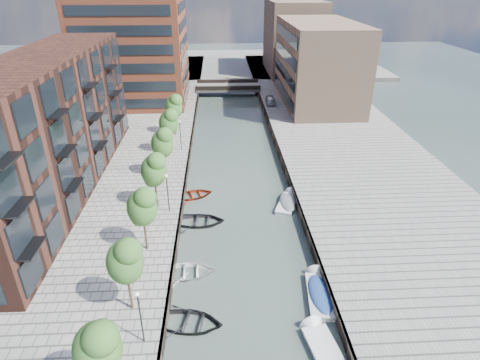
{
  "coord_description": "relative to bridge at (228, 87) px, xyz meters",
  "views": [
    {
      "loc": [
        -1.97,
        -10.68,
        22.24
      ],
      "look_at": [
        0.0,
        25.66,
        3.5
      ],
      "focal_mm": 30.0,
      "sensor_mm": 36.0,
      "label": 1
    }
  ],
  "objects": [
    {
      "name": "motorboat_3",
      "position": [
        5.45,
        -59.31,
        -1.18
      ],
      "size": [
        2.34,
        5.39,
        1.74
      ],
      "color": "silver",
      "rests_on": "ground"
    },
    {
      "name": "sloop_4",
      "position": [
        -4.21,
        -48.86,
        -1.39
      ],
      "size": [
        5.28,
        3.86,
        1.07
      ],
      "primitive_type": "imported",
      "rotation": [
        0.0,
        0.0,
        1.53
      ],
      "color": "#232225",
      "rests_on": "ground"
    },
    {
      "name": "car",
      "position": [
        7.5,
        -11.14,
        0.33
      ],
      "size": [
        1.78,
        4.27,
        1.44
      ],
      "primitive_type": "imported",
      "rotation": [
        0.0,
        0.0,
        -0.02
      ],
      "color": "#9A9C9E",
      "rests_on": "quay_right"
    },
    {
      "name": "lamp_0",
      "position": [
        -7.2,
        -64.0,
        2.12
      ],
      "size": [
        0.24,
        0.24,
        4.12
      ],
      "color": "black",
      "rests_on": "quay_left"
    },
    {
      "name": "tree_2",
      "position": [
        -8.5,
        -54.0,
        3.92
      ],
      "size": [
        2.5,
        2.5,
        5.95
      ],
      "color": "#382619",
      "rests_on": "quay_left"
    },
    {
      "name": "quay_right",
      "position": [
        16.0,
        -32.0,
        -0.89
      ],
      "size": [
        20.0,
        140.0,
        1.0
      ],
      "primitive_type": "cube",
      "color": "gray",
      "rests_on": "ground"
    },
    {
      "name": "tree_0",
      "position": [
        -8.5,
        -68.0,
        3.92
      ],
      "size": [
        2.5,
        2.5,
        5.95
      ],
      "color": "#382619",
      "rests_on": "quay_left"
    },
    {
      "name": "quay_wall_left",
      "position": [
        -6.1,
        -32.0,
        -0.89
      ],
      "size": [
        0.25,
        140.0,
        1.0
      ],
      "primitive_type": "cube",
      "color": "#332823",
      "rests_on": "ground"
    },
    {
      "name": "far_closure",
      "position": [
        0.0,
        28.0,
        -0.89
      ],
      "size": [
        80.0,
        40.0,
        1.0
      ],
      "primitive_type": "cube",
      "color": "gray",
      "rests_on": "ground"
    },
    {
      "name": "tree_1",
      "position": [
        -8.5,
        -61.0,
        3.92
      ],
      "size": [
        2.5,
        2.5,
        5.95
      ],
      "color": "#382619",
      "rests_on": "quay_left"
    },
    {
      "name": "apartment_block",
      "position": [
        -20.0,
        -42.0,
        6.61
      ],
      "size": [
        8.0,
        38.0,
        14.0
      ],
      "primitive_type": "cube",
      "color": "#311913",
      "rests_on": "quay_left"
    },
    {
      "name": "tree_6",
      "position": [
        -8.5,
        -26.0,
        3.92
      ],
      "size": [
        2.5,
        2.5,
        5.95
      ],
      "color": "#382619",
      "rests_on": "quay_left"
    },
    {
      "name": "motorboat_4",
      "position": [
        5.26,
        -45.43,
        -1.19
      ],
      "size": [
        3.28,
        5.15,
        1.62
      ],
      "color": "white",
      "rests_on": "ground"
    },
    {
      "name": "tree_4",
      "position": [
        -8.5,
        -40.0,
        3.92
      ],
      "size": [
        2.5,
        2.5,
        5.95
      ],
      "color": "#382619",
      "rests_on": "quay_left"
    },
    {
      "name": "sloop_1",
      "position": [
        -4.46,
        -61.92,
        -1.39
      ],
      "size": [
        5.58,
        4.47,
        1.03
      ],
      "primitive_type": "imported",
      "rotation": [
        0.0,
        0.0,
        1.37
      ],
      "color": "black",
      "rests_on": "ground"
    },
    {
      "name": "bridge",
      "position": [
        0.0,
        0.0,
        0.0
      ],
      "size": [
        13.0,
        6.0,
        1.3
      ],
      "color": "gray",
      "rests_on": "ground"
    },
    {
      "name": "lamp_2",
      "position": [
        -7.2,
        -32.0,
        2.12
      ],
      "size": [
        0.24,
        0.24,
        4.12
      ],
      "color": "black",
      "rests_on": "quay_left"
    },
    {
      "name": "tree_3",
      "position": [
        -8.5,
        -47.0,
        3.92
      ],
      "size": [
        2.5,
        2.5,
        5.95
      ],
      "color": "#382619",
      "rests_on": "quay_left"
    },
    {
      "name": "lamp_1",
      "position": [
        -7.2,
        -48.0,
        2.12
      ],
      "size": [
        0.24,
        0.24,
        4.12
      ],
      "color": "black",
      "rests_on": "quay_left"
    },
    {
      "name": "tan_block_far",
      "position": [
        16.0,
        16.0,
        7.61
      ],
      "size": [
        12.0,
        20.0,
        16.0
      ],
      "primitive_type": "cube",
      "color": "#92715A",
      "rests_on": "quay_right"
    },
    {
      "name": "tower",
      "position": [
        -17.0,
        -7.0,
        14.61
      ],
      "size": [
        18.0,
        18.0,
        30.0
      ],
      "primitive_type": "cube",
      "color": "#9A472C",
      "rests_on": "quay_left"
    },
    {
      "name": "tan_block_near",
      "position": [
        16.0,
        -10.0,
        6.61
      ],
      "size": [
        12.0,
        25.0,
        14.0
      ],
      "primitive_type": "cube",
      "color": "#92715A",
      "rests_on": "quay_right"
    },
    {
      "name": "tree_5",
      "position": [
        -8.5,
        -33.0,
        3.92
      ],
      "size": [
        2.5,
        2.5,
        5.95
      ],
      "color": "#382619",
      "rests_on": "quay_left"
    },
    {
      "name": "water",
      "position": [
        0.0,
        -32.0,
        -1.39
      ],
      "size": [
        300.0,
        300.0,
        0.0
      ],
      "primitive_type": "plane",
      "color": "#38473F",
      "rests_on": "ground"
    },
    {
      "name": "quay_wall_right",
      "position": [
        6.1,
        -32.0,
        -0.89
      ],
      "size": [
        0.25,
        140.0,
        1.0
      ],
      "primitive_type": "cube",
      "color": "#332823",
      "rests_on": "ground"
    },
    {
      "name": "sloop_2",
      "position": [
        -5.02,
        -43.36,
        -1.39
      ],
      "size": [
        5.08,
        4.28,
        0.9
      ],
      "primitive_type": "imported",
      "rotation": [
        0.0,
        0.0,
        1.88
      ],
      "color": "maroon",
      "rests_on": "ground"
    },
    {
      "name": "motorboat_2",
      "position": [
        4.52,
        -64.48,
        -1.29
      ],
      "size": [
        2.63,
        5.37,
        1.71
      ],
      "color": "white",
      "rests_on": "ground"
    },
    {
      "name": "sloop_3",
      "position": [
        -4.89,
        -56.5,
        -1.39
      ],
      "size": [
        5.02,
        3.76,
        0.99
      ],
      "primitive_type": "imported",
      "rotation": [
        0.0,
        0.0,
        1.64
      ],
      "color": "white",
      "rests_on": "ground"
    }
  ]
}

